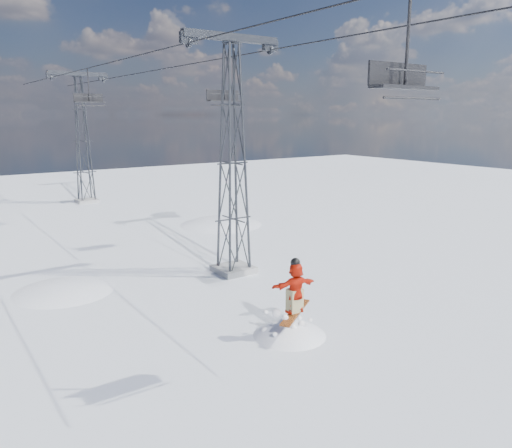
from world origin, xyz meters
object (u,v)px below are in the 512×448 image
Objects in this scene: lift_chair_near at (403,78)px; lift_tower_near at (233,164)px; lift_tower_far at (83,142)px; snowboarder_jump at (289,376)px.

lift_tower_near is at bearing 79.39° from lift_chair_near.
lift_tower_near is 1.00× the size of lift_tower_far.
lift_tower_far is at bearing 86.57° from lift_chair_near.
lift_tower_near and lift_tower_far have the same top height.
lift_tower_far is 33.25m from snowboarder_jump.
lift_tower_near reaches higher than snowboarder_jump.
snowboarder_jump is (-2.29, -7.40, -7.08)m from lift_tower_near.
lift_tower_near reaches higher than lift_chair_near.
lift_tower_far reaches higher than lift_chair_near.
lift_tower_near is at bearing 72.82° from snowboarder_jump.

